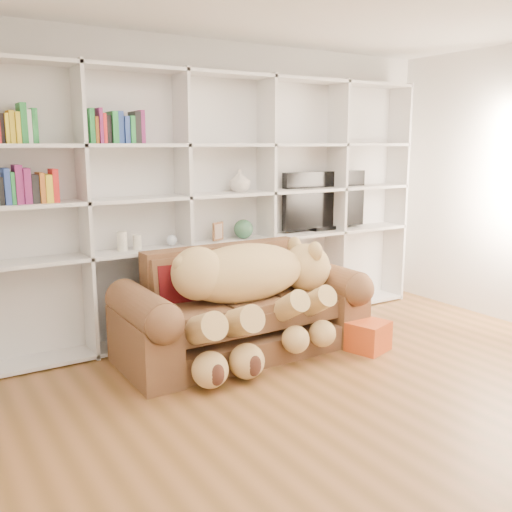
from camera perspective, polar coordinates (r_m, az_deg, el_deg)
floor at (r=3.91m, az=14.62°, el=-16.06°), size 5.00×5.00×0.00m
wall_back at (r=5.50m, az=-4.00°, el=6.85°), size 5.00×0.02×2.70m
bookshelf at (r=5.27m, az=-5.60°, el=6.15°), size 4.43×0.35×2.40m
sofa at (r=4.90m, az=-1.46°, el=-5.80°), size 2.11×0.91×0.89m
teddy_bear at (r=4.67m, az=-0.51°, el=-2.97°), size 1.64×0.88×0.95m
throw_pillow at (r=4.72m, az=-7.76°, el=-2.95°), size 0.37×0.24×0.36m
gift_box at (r=5.07m, az=11.16°, el=-7.86°), size 0.39×0.38×0.25m
tv at (r=6.07m, az=6.87°, el=5.47°), size 1.04×0.18×0.61m
picture_frame at (r=5.33m, az=-3.83°, el=2.48°), size 0.14×0.08×0.17m
green_vase at (r=5.47m, az=-1.27°, el=2.71°), size 0.19×0.19×0.19m
figurine_tall at (r=4.97m, az=-13.23°, el=1.44°), size 0.11×0.11×0.17m
figurine_short at (r=5.02m, az=-11.79°, el=1.36°), size 0.10×0.10×0.13m
snow_globe at (r=5.14m, az=-8.41°, el=1.58°), size 0.10×0.10×0.10m
shelf_vase at (r=5.40m, az=-1.62°, el=7.54°), size 0.25×0.25×0.21m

